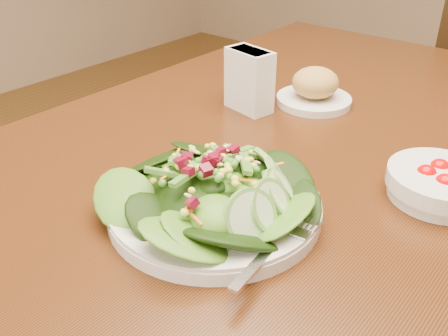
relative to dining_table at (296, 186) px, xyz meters
The scene contains 5 objects.
dining_table is the anchor object (origin of this frame).
salad_plate 0.30m from the dining_table, 80.97° to the right, with size 0.29×0.29×0.08m.
bread_plate 0.21m from the dining_table, 112.43° to the left, with size 0.15×0.15×0.08m.
tomato_bowl 0.29m from the dining_table, ahead, with size 0.15×0.15×0.05m.
napkin_holder 0.22m from the dining_table, 164.10° to the left, with size 0.10×0.07×0.12m.
Camera 1 is at (0.40, -0.69, 1.15)m, focal length 40.00 mm.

